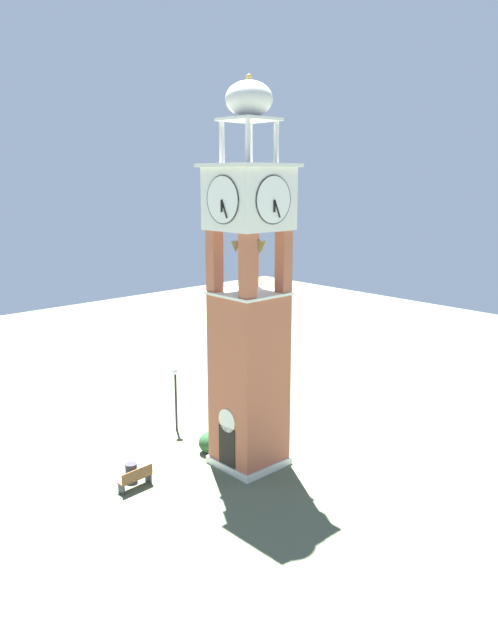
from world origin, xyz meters
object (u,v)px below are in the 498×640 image
object	(u,v)px
clock_tower	(249,315)
trash_bin	(131,472)
lamp_post	(176,387)
park_bench	(136,478)

from	to	relation	value
clock_tower	trash_bin	world-z (taller)	clock_tower
lamp_post	trash_bin	world-z (taller)	lamp_post
clock_tower	park_bench	world-z (taller)	clock_tower
trash_bin	park_bench	bearing A→B (deg)	-17.77
lamp_post	clock_tower	bearing A→B (deg)	1.79
park_bench	lamp_post	distance (m)	6.76
lamp_post	park_bench	bearing A→B (deg)	-52.11
clock_tower	park_bench	bearing A→B (deg)	-106.78
clock_tower	lamp_post	size ratio (longest dim) A/B	4.99
park_bench	lamp_post	world-z (taller)	lamp_post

